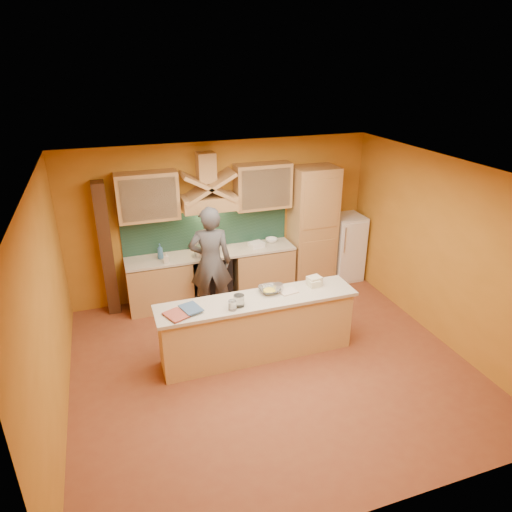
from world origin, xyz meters
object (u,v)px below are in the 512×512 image
object	(u,v)px
mixing_bowl	(270,290)
kitchen_scale	(278,288)
person	(211,262)
stove	(213,276)
fridge	(346,247)

from	to	relation	value
mixing_bowl	kitchen_scale	bearing A→B (deg)	-4.88
person	stove	bearing A→B (deg)	-94.97
mixing_bowl	stove	bearing A→B (deg)	103.74
fridge	kitchen_scale	bearing A→B (deg)	-140.16
fridge	kitchen_scale	distance (m)	2.81
person	kitchen_scale	bearing A→B (deg)	129.60
person	mixing_bowl	distance (m)	1.38
kitchen_scale	mixing_bowl	bearing A→B (deg)	173.89
stove	mixing_bowl	xyz separation A→B (m)	(0.43, -1.77, 0.53)
kitchen_scale	mixing_bowl	distance (m)	0.13
stove	kitchen_scale	bearing A→B (deg)	-72.54
person	kitchen_scale	size ratio (longest dim) A/B	16.54
kitchen_scale	stove	bearing A→B (deg)	106.23
fridge	mixing_bowl	size ratio (longest dim) A/B	4.16
fridge	kitchen_scale	size ratio (longest dim) A/B	11.12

